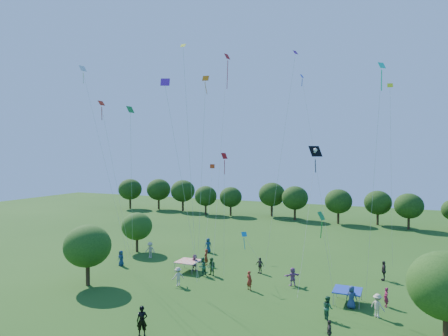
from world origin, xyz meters
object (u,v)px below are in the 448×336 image
near_tree_north (137,226)px  man_in_black (142,321)px  near_tree_west (87,246)px  near_tree_east (447,285)px  pirate_kite (315,154)px  red_high_kite (225,94)px  tent_blue (348,290)px  tent_red_stripe (188,261)px

near_tree_north → man_in_black: (14.17, -18.89, -2.20)m
near_tree_west → near_tree_east: 29.27m
pirate_kite → red_high_kite: red_high_kite is taller
pirate_kite → near_tree_north: bearing=165.3°
near_tree_west → red_high_kite: bearing=45.4°
near_tree_north → man_in_black: bearing=-53.1°
man_in_black → red_high_kite: (-1.06, 16.33, 17.48)m
near_tree_west → tent_blue: bearing=12.7°
red_high_kite → tent_blue: bearing=-19.7°
tent_red_stripe → red_high_kite: (3.26, 2.14, 17.44)m
tent_blue → pirate_kite: bearing=158.7°
red_high_kite → near_tree_west: bearing=-134.6°
near_tree_west → tent_red_stripe: (6.39, 7.65, -2.64)m
near_tree_north → pirate_kite: 25.58m
tent_blue → tent_red_stripe: bearing=171.2°
tent_blue → man_in_black: (-11.95, -11.67, -0.04)m
near_tree_north → near_tree_west: bearing=-74.4°
tent_red_stripe → pirate_kite: bearing=-5.9°
near_tree_north → red_high_kite: red_high_kite is taller
tent_red_stripe → near_tree_west: bearing=-129.9°
pirate_kite → man_in_black: bearing=-125.0°
man_in_black → pirate_kite: size_ratio=0.17×
pirate_kite → red_high_kite: bearing=160.8°
pirate_kite → near_tree_east: bearing=-32.5°
near_tree_north → red_high_kite: size_ratio=0.23×
tent_red_stripe → near_tree_east: bearing=-18.0°
tent_blue → man_in_black: size_ratio=1.10×
near_tree_west → near_tree_east: bearing=0.4°
red_high_kite → near_tree_east: bearing=-26.1°
tent_blue → near_tree_east: bearing=-36.7°
tent_red_stripe → tent_blue: same height
near_tree_north → red_high_kite: 20.29m
near_tree_east → red_high_kite: size_ratio=0.28×
near_tree_west → near_tree_east: size_ratio=0.94×
near_tree_north → red_high_kite: (13.11, -2.56, 15.28)m
tent_blue → pirate_kite: pirate_kite is taller
tent_red_stripe → red_high_kite: size_ratio=0.10×
near_tree_east → tent_blue: (-6.61, 4.93, -2.81)m
near_tree_west → man_in_black: near_tree_west is taller
near_tree_west → near_tree_north: size_ratio=1.15×
near_tree_west → pirate_kite: bearing=17.7°
tent_red_stripe → tent_blue: (16.27, -2.52, 0.00)m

